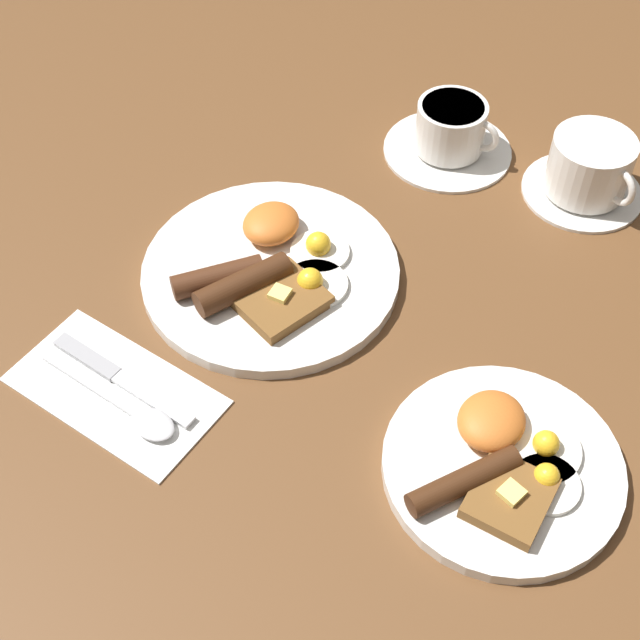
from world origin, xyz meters
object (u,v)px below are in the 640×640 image
Objects in this scene: teacup_far at (589,170)px; spoon at (139,416)px; teacup_near at (450,133)px; breakfast_plate_far at (503,463)px; knife at (115,374)px; breakfast_plate_near at (270,270)px.

spoon is (0.56, -0.22, -0.03)m from teacup_far.
teacup_near is 1.12× the size of teacup_far.
teacup_far is (-0.40, -0.10, 0.02)m from breakfast_plate_far.
teacup_near is at bearing 85.09° from spoon.
knife is 0.06m from spoon.
teacup_near is at bearing -144.09° from breakfast_plate_far.
knife is (0.51, -0.10, -0.02)m from teacup_near.
breakfast_plate_far is at bearing 35.91° from teacup_near.
knife is at bearing -12.76° from breakfast_plate_near.
knife is at bearing -27.01° from teacup_far.
breakfast_plate_far is 1.31× the size of spoon.
teacup_near reaches higher than knife.
breakfast_plate_near reaches higher than spoon.
teacup_near is 0.90× the size of knife.
breakfast_plate_near is 1.27× the size of breakfast_plate_far.
teacup_far is at bearing 68.49° from spoon.
teacup_near is 0.94× the size of spoon.
spoon reaches higher than knife.
teacup_far is 0.80× the size of knife.
breakfast_plate_near is 0.33m from breakfast_plate_far.
teacup_far is 0.84× the size of spoon.
breakfast_plate_far is 1.24× the size of knife.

